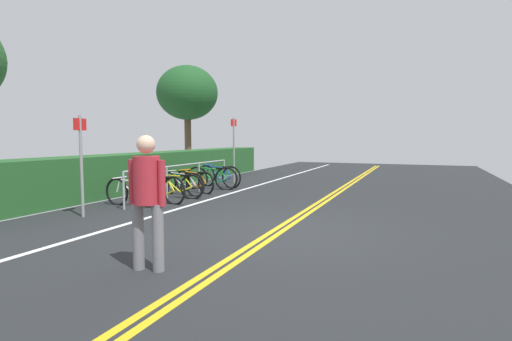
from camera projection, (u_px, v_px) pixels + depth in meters
ground_plane at (277, 233)px, 6.89m from camera, size 38.37×10.39×0.05m
centre_line_yellow_inner at (281, 232)px, 6.86m from camera, size 34.53×0.10×0.00m
centre_line_yellow_outer at (272, 231)px, 6.92m from camera, size 34.53×0.10×0.00m
bike_lane_stripe_white at (143, 219)px, 7.95m from camera, size 34.53×0.12×0.00m
bike_rack at (184, 172)px, 11.24m from camera, size 5.01×0.05×0.87m
bicycle_0 at (133, 192)px, 9.41m from camera, size 0.46×1.68×0.71m
bicycle_1 at (159, 189)px, 9.95m from camera, size 0.46×1.72×0.73m
bicycle_2 at (175, 186)px, 10.69m from camera, size 0.46×1.70×0.71m
bicycle_3 at (181, 183)px, 11.28m from camera, size 0.52×1.72×0.70m
bicycle_4 at (194, 181)px, 11.81m from camera, size 0.64×1.63×0.69m
bicycle_5 at (212, 178)px, 12.46m from camera, size 0.46×1.69×0.76m
bicycle_6 at (219, 176)px, 13.09m from camera, size 0.46×1.74×0.76m
pedestrian at (147, 194)px, 4.83m from camera, size 0.32×0.49×1.65m
sign_post_near at (81, 156)px, 8.07m from camera, size 0.36×0.08×2.06m
sign_post_far at (234, 144)px, 14.20m from camera, size 0.36×0.06×2.31m
hedge_backdrop at (158, 169)px, 13.38m from camera, size 13.96×1.15×1.13m
tree_mid at (187, 93)px, 18.97m from camera, size 2.88×2.88×5.00m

